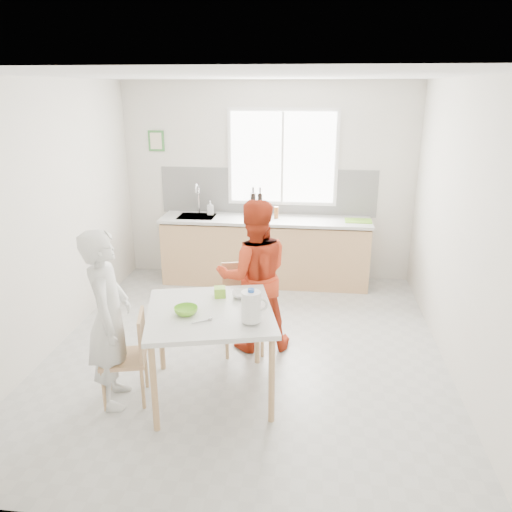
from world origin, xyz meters
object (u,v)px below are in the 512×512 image
Objects in this scene: person_white at (109,319)px; person_red at (254,276)px; wine_bottle_b at (253,204)px; chair_far at (242,303)px; milk_jug at (252,306)px; wine_bottle_a at (260,205)px; dining_table at (210,319)px; bowl_green at (186,311)px; chair_left at (131,353)px; bowl_white at (242,294)px.

person_white is 1.54m from person_red.
wine_bottle_b is at bearing -28.40° from person_white.
chair_far is 0.58× the size of person_white.
milk_jug is 3.07m from wine_bottle_a.
bowl_green reaches higher than dining_table.
wine_bottle_a is (-0.03, 1.98, 0.58)m from chair_far.
chair_far is 1.47m from person_white.
wine_bottle_a reaches higher than bowl_green.
wine_bottle_b is (0.19, 3.04, 0.23)m from bowl_green.
milk_jug is (1.05, -0.03, 0.51)m from chair_left.
dining_table is 1.41× the size of chair_far.
person_red is 4.94× the size of wine_bottle_a.
chair_far is at bearing 80.62° from dining_table.
dining_table is at bearing -92.22° from wine_bottle_a.
wine_bottle_b reaches higher than chair_left.
chair_far reaches higher than bowl_white.
chair_left is 4.03× the size of bowl_green.
person_white is 7.98× the size of bowl_white.
milk_jug reaches higher than chair_far.
person_white reaches higher than milk_jug.
wine_bottle_a reaches higher than dining_table.
chair_far is at bearing 128.22° from chair_left.
chair_far reaches higher than chair_left.
person_white is at bearing -166.22° from dining_table.
dining_table reaches higher than chair_left.
dining_table is 4.24× the size of wine_bottle_b.
person_white reaches higher than bowl_green.
chair_far is 3.28× the size of milk_jug.
chair_left is at bearing -104.48° from wine_bottle_a.
bowl_green reaches higher than chair_left.
wine_bottle_b is at bearing 141.80° from wine_bottle_a.
person_red is (1.08, 1.10, 0.01)m from person_white.
person_red is 5.27× the size of wine_bottle_b.
bowl_white is (0.09, -0.56, 0.34)m from chair_far.
bowl_green is at bearing 156.21° from milk_jug.
person_red is 2.07m from wine_bottle_b.
chair_left is at bearing -90.00° from person_white.
chair_left is 1.17m from milk_jug.
wine_bottle_b reaches higher than bowl_white.
wine_bottle_a is (0.29, 2.95, 0.24)m from bowl_green.
person_white reaches higher than wine_bottle_b.
milk_jug reaches higher than bowl_green.
person_white is 3.21m from wine_bottle_a.
dining_table is 2.88m from wine_bottle_a.
person_red is 1.09m from bowl_green.
wine_bottle_a is (0.11, 2.86, 0.35)m from dining_table.
bowl_green is (-0.18, -0.10, 0.11)m from dining_table.
person_red is at bearing 86.62° from bowl_white.
wine_bottle_a is at bearing 84.33° from bowl_green.
milk_jug is at bearing -83.14° from wine_bottle_b.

